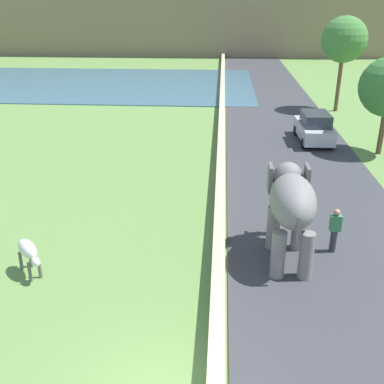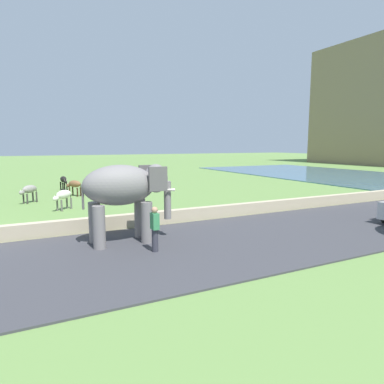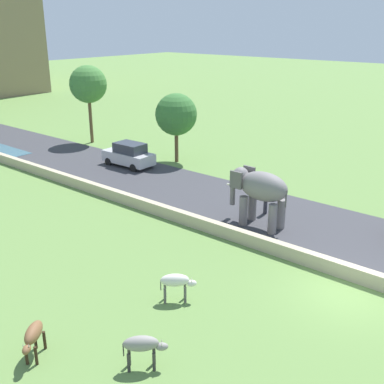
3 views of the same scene
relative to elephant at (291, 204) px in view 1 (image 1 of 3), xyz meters
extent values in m
cube|color=#38383D|center=(1.57, 13.78, -2.01)|extent=(7.00, 120.00, 0.06)
cube|color=tan|center=(-2.23, 11.78, -1.71)|extent=(0.40, 110.00, 0.65)
cube|color=#426B84|center=(-17.43, 30.71, -2.00)|extent=(36.00, 18.00, 0.08)
ellipsoid|color=slate|center=(0.00, -0.22, 0.20)|extent=(1.43, 2.72, 1.50)
cylinder|color=slate|center=(-0.41, 0.66, -1.24)|extent=(0.44, 0.44, 1.60)
cylinder|color=slate|center=(0.43, 0.65, -1.24)|extent=(0.44, 0.44, 1.60)
cylinder|color=slate|center=(-0.43, -1.10, -1.24)|extent=(0.44, 0.44, 1.60)
cylinder|color=slate|center=(0.41, -1.11, -1.24)|extent=(0.44, 0.44, 1.60)
ellipsoid|color=slate|center=(0.01, 1.19, 0.39)|extent=(1.01, 0.91, 1.10)
cube|color=#575454|center=(-0.59, 1.06, 0.43)|extent=(0.13, 0.70, 0.90)
cube|color=#575454|center=(0.61, 1.05, 0.43)|extent=(0.13, 0.70, 0.90)
cylinder|color=slate|center=(0.02, 1.67, -0.50)|extent=(0.28, 0.28, 1.50)
cone|color=silver|center=(-0.20, 1.60, -0.05)|extent=(0.13, 0.56, 0.17)
cone|color=silver|center=(0.24, 1.60, -0.05)|extent=(0.13, 0.56, 0.17)
cylinder|color=#575454|center=(-0.02, -1.55, -0.15)|extent=(0.08, 0.08, 0.90)
cylinder|color=#33333D|center=(1.60, 0.53, -1.61)|extent=(0.22, 0.22, 0.85)
cube|color=#388451|center=(1.60, 0.53, -0.91)|extent=(0.36, 0.22, 0.56)
sphere|color=tan|center=(1.60, 0.53, -0.52)|extent=(0.22, 0.22, 0.22)
cube|color=#B7B7BC|center=(3.15, 13.17, -1.34)|extent=(1.78, 4.03, 0.80)
cube|color=#2D333D|center=(3.15, 12.97, -0.59)|extent=(1.49, 2.23, 0.70)
cylinder|color=black|center=(2.31, 14.46, -1.74)|extent=(0.19, 0.60, 0.60)
cylinder|color=black|center=(3.93, 14.49, -1.74)|extent=(0.19, 0.60, 0.60)
cylinder|color=black|center=(2.37, 11.86, -1.74)|extent=(0.19, 0.60, 0.60)
cylinder|color=black|center=(3.98, 11.89, -1.74)|extent=(0.19, 0.60, 0.60)
ellipsoid|color=silver|center=(-8.09, -1.38, -1.14)|extent=(1.06, 1.11, 0.50)
cylinder|color=#595753|center=(-7.71, -1.56, -1.71)|extent=(0.10, 0.10, 0.65)
cylinder|color=#595753|center=(-7.94, -1.77, -1.71)|extent=(0.10, 0.10, 0.65)
cylinder|color=#595753|center=(-8.23, -0.99, -1.71)|extent=(0.10, 0.10, 0.65)
cylinder|color=#595753|center=(-8.46, -1.20, -1.71)|extent=(0.10, 0.10, 0.65)
ellipsoid|color=silver|center=(-7.66, -1.85, -1.29)|extent=(0.45, 0.46, 0.26)
cone|color=beige|center=(-7.60, -1.79, -1.12)|extent=(0.04, 0.04, 0.12)
cone|color=beige|center=(-7.73, -1.91, -1.12)|extent=(0.04, 0.04, 0.12)
cylinder|color=#595753|center=(-8.45, -0.98, -1.34)|extent=(0.04, 0.04, 0.45)
cylinder|color=brown|center=(6.19, 21.12, -0.05)|extent=(0.28, 0.28, 3.96)
sphere|color=#427A38|center=(6.19, 21.12, 3.04)|extent=(3.18, 3.18, 3.18)
cylinder|color=brown|center=(6.37, 11.29, -0.77)|extent=(0.28, 0.28, 2.54)
camera|label=1|loc=(-2.25, -13.21, 6.09)|focal=42.97mm
camera|label=2|loc=(12.28, -3.38, 1.68)|focal=31.72mm
camera|label=3|loc=(-19.80, -11.94, 8.10)|focal=44.45mm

